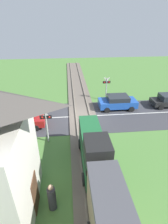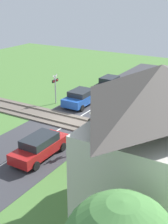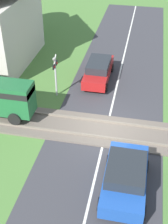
% 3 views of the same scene
% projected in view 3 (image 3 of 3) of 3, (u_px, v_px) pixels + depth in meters
% --- Properties ---
extents(ground_plane, '(60.00, 60.00, 0.00)m').
position_uv_depth(ground_plane, '(106.00, 132.00, 17.88)').
color(ground_plane, '#4C7A38').
extents(road_surface, '(48.00, 6.40, 0.02)m').
position_uv_depth(road_surface, '(106.00, 131.00, 17.88)').
color(road_surface, '#38383D').
rests_on(road_surface, ground_plane).
extents(track_bed, '(2.80, 48.00, 0.24)m').
position_uv_depth(track_bed, '(106.00, 131.00, 17.84)').
color(track_bed, '#665B51').
rests_on(track_bed, ground_plane).
extents(car_near_crossing, '(4.10, 2.04, 1.51)m').
position_uv_depth(car_near_crossing, '(125.00, 177.00, 14.02)').
color(car_near_crossing, '#1E4CA8').
rests_on(car_near_crossing, ground_plane).
extents(car_far_side, '(4.44, 1.81, 1.49)m').
position_uv_depth(car_far_side, '(99.00, 70.00, 22.30)').
color(car_far_side, '#A81919').
rests_on(car_far_side, ground_plane).
extents(crossing_signal_east_approach, '(0.90, 0.18, 2.89)m').
position_uv_depth(crossing_signal_east_approach, '(55.00, 71.00, 19.95)').
color(crossing_signal_east_approach, '#B7B7B7').
rests_on(crossing_signal_east_approach, ground_plane).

